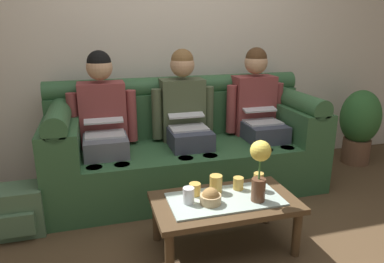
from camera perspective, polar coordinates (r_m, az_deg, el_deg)
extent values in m
plane|color=#4C3823|center=(2.36, 6.75, -20.30)|extent=(14.00, 14.00, 0.00)
cube|color=beige|center=(3.51, -3.48, 17.34)|extent=(6.00, 0.12, 2.90)
cube|color=#2D5633|center=(3.16, -0.72, -5.62)|extent=(2.33, 0.88, 0.42)
cube|color=#2D5633|center=(3.34, -2.22, 3.00)|extent=(2.33, 0.22, 0.40)
cylinder|color=#2D5633|center=(3.29, -2.27, 7.30)|extent=(2.33, 0.18, 0.18)
cube|color=#2D5633|center=(2.96, -20.25, -1.07)|extent=(0.28, 0.88, 0.28)
cylinder|color=#2D5633|center=(2.91, -20.61, 2.39)|extent=(0.18, 0.88, 0.18)
cube|color=#2D5633|center=(3.45, 15.94, 1.77)|extent=(0.28, 0.88, 0.28)
cylinder|color=#2D5633|center=(3.40, 16.18, 4.77)|extent=(0.18, 0.88, 0.18)
cube|color=#595B66|center=(2.91, -13.68, -2.13)|extent=(0.34, 0.40, 0.15)
cylinder|color=#595B66|center=(2.78, -15.10, -9.55)|extent=(0.12, 0.12, 0.42)
cylinder|color=#595B66|center=(2.78, -10.94, -9.21)|extent=(0.12, 0.12, 0.42)
cube|color=brown|center=(3.09, -14.13, 2.70)|extent=(0.38, 0.22, 0.54)
cylinder|color=brown|center=(3.06, -18.47, 1.81)|extent=(0.09, 0.09, 0.44)
cylinder|color=brown|center=(3.07, -9.70, 2.50)|extent=(0.09, 0.09, 0.44)
sphere|color=tan|center=(3.00, -14.66, 9.93)|extent=(0.21, 0.21, 0.21)
sphere|color=black|center=(3.00, -14.72, 10.69)|extent=(0.19, 0.19, 0.19)
cube|color=silver|center=(2.91, -13.81, -0.46)|extent=(0.31, 0.22, 0.02)
cube|color=silver|center=(3.01, -14.07, 2.28)|extent=(0.31, 0.21, 0.07)
cube|color=black|center=(3.00, -14.06, 2.19)|extent=(0.27, 0.18, 0.05)
cube|color=#383D4C|center=(3.01, -0.44, -1.02)|extent=(0.34, 0.40, 0.15)
cylinder|color=#383D4C|center=(2.86, -0.99, -8.19)|extent=(0.12, 0.12, 0.42)
cylinder|color=#383D4C|center=(2.91, 2.86, -7.73)|extent=(0.12, 0.12, 0.42)
cube|color=#475138|center=(3.18, -1.60, 3.60)|extent=(0.38, 0.22, 0.54)
cylinder|color=#475138|center=(3.10, -5.63, 2.79)|extent=(0.09, 0.09, 0.44)
cylinder|color=#475138|center=(3.21, 2.65, 3.36)|extent=(0.09, 0.09, 0.44)
sphere|color=tan|center=(3.10, -1.57, 10.66)|extent=(0.21, 0.21, 0.21)
sphere|color=brown|center=(3.09, -1.57, 11.40)|extent=(0.19, 0.19, 0.19)
cube|color=silver|center=(3.00, -0.55, 0.60)|extent=(0.31, 0.22, 0.02)
cube|color=silver|center=(3.11, -1.23, 3.22)|extent=(0.31, 0.21, 0.07)
cube|color=black|center=(3.10, -1.19, 3.13)|extent=(0.27, 0.18, 0.06)
cube|color=#383D4C|center=(3.25, 11.38, 0.02)|extent=(0.34, 0.40, 0.15)
cylinder|color=#383D4C|center=(3.09, 11.59, -6.55)|extent=(0.12, 0.12, 0.42)
cylinder|color=#383D4C|center=(3.18, 14.81, -6.07)|extent=(0.12, 0.12, 0.42)
cube|color=brown|center=(3.41, 9.75, 4.28)|extent=(0.38, 0.22, 0.54)
cylinder|color=brown|center=(3.29, 6.32, 3.59)|extent=(0.09, 0.09, 0.44)
cylinder|color=brown|center=(3.49, 13.52, 3.99)|extent=(0.09, 0.09, 0.44)
sphere|color=tan|center=(3.33, 10.24, 10.85)|extent=(0.21, 0.21, 0.21)
sphere|color=#472D19|center=(3.33, 10.28, 11.53)|extent=(0.19, 0.19, 0.19)
cube|color=silver|center=(3.25, 11.30, 1.52)|extent=(0.31, 0.22, 0.02)
cube|color=silver|center=(3.34, 10.39, 3.93)|extent=(0.31, 0.21, 0.06)
cube|color=black|center=(3.33, 10.46, 3.86)|extent=(0.27, 0.18, 0.05)
cube|color=#47331E|center=(2.32, 5.29, -11.29)|extent=(0.92, 0.51, 0.04)
cube|color=#9EB2A8|center=(2.31, 5.31, -10.77)|extent=(0.72, 0.36, 0.01)
cylinder|color=#47331E|center=(2.15, -3.62, -19.29)|extent=(0.06, 0.06, 0.31)
cylinder|color=#47331E|center=(2.42, 16.46, -15.46)|extent=(0.06, 0.06, 0.31)
cylinder|color=#47331E|center=(2.49, -5.71, -13.84)|extent=(0.06, 0.06, 0.31)
cylinder|color=#47331E|center=(2.72, 11.84, -11.21)|extent=(0.06, 0.06, 0.31)
cylinder|color=brown|center=(2.28, 10.60, -9.19)|extent=(0.09, 0.09, 0.15)
cylinder|color=#3D7538|center=(2.22, 10.80, -5.86)|extent=(0.01, 0.01, 0.14)
sphere|color=#E5CC4C|center=(2.18, 10.96, -3.07)|extent=(0.13, 0.13, 0.13)
cylinder|color=tan|center=(2.23, 2.99, -10.80)|extent=(0.13, 0.13, 0.06)
sphere|color=olive|center=(2.22, 3.00, -10.34)|extent=(0.11, 0.11, 0.11)
cylinder|color=gold|center=(2.33, 0.47, -9.25)|extent=(0.07, 0.07, 0.08)
cylinder|color=gold|center=(2.42, 7.45, -8.26)|extent=(0.07, 0.07, 0.08)
cylinder|color=gold|center=(2.36, 3.86, -8.37)|extent=(0.08, 0.08, 0.12)
cylinder|color=silver|center=(2.22, -0.56, -10.24)|extent=(0.07, 0.07, 0.10)
cylinder|color=gold|center=(2.42, 10.61, -7.90)|extent=(0.07, 0.07, 0.12)
cube|color=#4C6B4C|center=(2.82, -26.08, -11.27)|extent=(0.35, 0.25, 0.34)
cube|color=#4C6B4C|center=(2.71, -26.50, -13.34)|extent=(0.24, 0.05, 0.15)
cylinder|color=brown|center=(4.16, 24.79, -2.81)|extent=(0.28, 0.28, 0.26)
ellipsoid|color=#2D602D|center=(4.06, 25.43, 2.12)|extent=(0.40, 0.40, 0.56)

